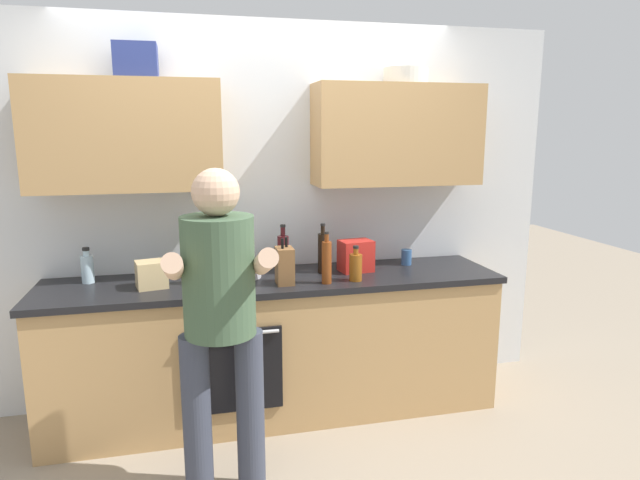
% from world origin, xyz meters
% --- Properties ---
extents(ground_plane, '(12.00, 12.00, 0.00)m').
position_xyz_m(ground_plane, '(0.00, 0.00, 0.00)').
color(ground_plane, gray).
extents(back_wall_unit, '(4.00, 0.38, 2.50)m').
position_xyz_m(back_wall_unit, '(0.00, 0.28, 1.49)').
color(back_wall_unit, silver).
rests_on(back_wall_unit, ground).
extents(counter, '(2.84, 0.67, 0.90)m').
position_xyz_m(counter, '(-0.00, -0.00, 0.45)').
color(counter, tan).
rests_on(counter, ground).
extents(person_standing, '(0.49, 0.45, 1.64)m').
position_xyz_m(person_standing, '(-0.38, -0.76, 0.97)').
color(person_standing, '#383D4C').
rests_on(person_standing, ground).
extents(bottle_oil, '(0.07, 0.07, 0.31)m').
position_xyz_m(bottle_oil, '(-0.46, 0.18, 1.03)').
color(bottle_oil, olive).
rests_on(bottle_oil, counter).
extents(bottle_wine, '(0.07, 0.07, 0.32)m').
position_xyz_m(bottle_wine, '(0.07, 0.11, 1.03)').
color(bottle_wine, '#471419').
rests_on(bottle_wine, counter).
extents(bottle_water, '(0.07, 0.07, 0.22)m').
position_xyz_m(bottle_water, '(-1.12, 0.16, 0.99)').
color(bottle_water, silver).
rests_on(bottle_water, counter).
extents(bottle_soy, '(0.06, 0.06, 0.32)m').
position_xyz_m(bottle_soy, '(0.32, 0.06, 1.04)').
color(bottle_soy, black).
rests_on(bottle_soy, counter).
extents(bottle_syrup, '(0.08, 0.08, 0.22)m').
position_xyz_m(bottle_syrup, '(0.47, -0.17, 0.99)').
color(bottle_syrup, '#8C4C14').
rests_on(bottle_syrup, counter).
extents(bottle_vinegar, '(0.06, 0.06, 0.32)m').
position_xyz_m(bottle_vinegar, '(0.28, -0.19, 1.03)').
color(bottle_vinegar, brown).
rests_on(bottle_vinegar, counter).
extents(bottle_soda, '(0.07, 0.07, 0.34)m').
position_xyz_m(bottle_soda, '(-0.41, -0.04, 1.05)').
color(bottle_soda, '#198C33').
rests_on(bottle_soda, counter).
extents(cup_tea, '(0.07, 0.07, 0.11)m').
position_xyz_m(cup_tea, '(0.93, 0.14, 0.95)').
color(cup_tea, '#33598C').
rests_on(cup_tea, counter).
extents(mixing_bowl, '(0.25, 0.25, 0.09)m').
position_xyz_m(mixing_bowl, '(-0.20, 0.07, 0.94)').
color(mixing_bowl, silver).
rests_on(mixing_bowl, counter).
extents(knife_block, '(0.10, 0.14, 0.28)m').
position_xyz_m(knife_block, '(0.04, -0.14, 1.01)').
color(knife_block, brown).
rests_on(knife_block, counter).
extents(grocery_bag_bread, '(0.20, 0.18, 0.16)m').
position_xyz_m(grocery_bag_bread, '(-0.74, -0.04, 0.98)').
color(grocery_bag_bread, tan).
rests_on(grocery_bag_bread, counter).
extents(grocery_bag_crisps, '(0.23, 0.18, 0.20)m').
position_xyz_m(grocery_bag_crisps, '(0.54, 0.05, 1.00)').
color(grocery_bag_crisps, red).
rests_on(grocery_bag_crisps, counter).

